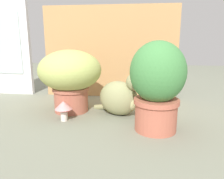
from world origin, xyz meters
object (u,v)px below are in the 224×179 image
Objects in this scene: mushroom_ornament_pink at (63,107)px; mushroom_ornament_red at (65,109)px; grass_planter at (70,75)px; leafy_planter at (157,83)px; cat at (121,97)px.

mushroom_ornament_pink is 0.03m from mushroom_ornament_red.
mushroom_ornament_red is (0.01, -0.17, -0.18)m from grass_planter.
mushroom_ornament_red is at bearing 89.74° from mushroom_ornament_pink.
grass_planter is 0.25m from mushroom_ornament_red.
mushroom_ornament_pink is at bearing -90.26° from mushroom_ornament_red.
leafy_planter reaches higher than grass_planter.
mushroom_ornament_red is at bearing -158.09° from cat.
cat is at bearing -6.04° from grass_planter.
leafy_planter is 3.87× the size of mushroom_ornament_pink.
cat is (-0.21, 0.21, -0.13)m from leafy_planter.
leafy_planter is 1.31× the size of cat.
mushroom_ornament_red is at bearing -85.95° from grass_planter.
cat is 0.36m from mushroom_ornament_pink.
mushroom_ornament_pink is (-0.54, 0.06, -0.17)m from leafy_planter.
mushroom_ornament_pink is at bearing 173.18° from leafy_planter.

